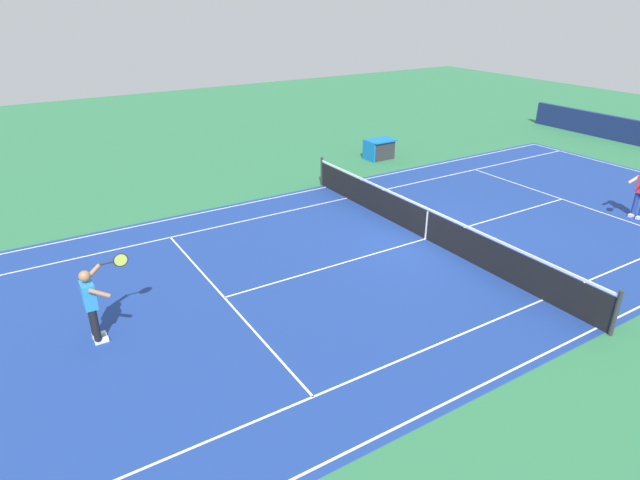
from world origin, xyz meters
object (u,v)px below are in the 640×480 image
(tennis_net, at_px, (427,224))
(equipment_cart_tarped, at_px, (379,149))
(tennis_ball, at_px, (406,212))
(tennis_player_near, at_px, (92,302))

(tennis_net, relative_size, equipment_cart_tarped, 9.36)
(tennis_net, bearing_deg, equipment_cart_tarped, -118.21)
(tennis_net, bearing_deg, tennis_ball, -114.58)
(tennis_net, height_order, tennis_player_near, tennis_player_near)
(tennis_player_near, height_order, tennis_ball, tennis_player_near)
(tennis_ball, xyz_separation_m, equipment_cart_tarped, (-3.13, -5.54, 0.40))
(tennis_ball, relative_size, equipment_cart_tarped, 0.05)
(tennis_net, height_order, equipment_cart_tarped, tennis_net)
(equipment_cart_tarped, bearing_deg, tennis_player_near, 30.03)
(tennis_player_near, bearing_deg, equipment_cart_tarped, -149.97)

